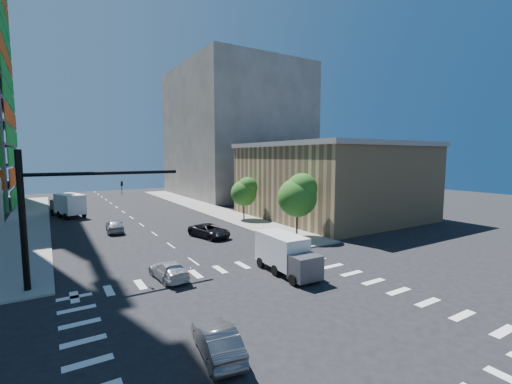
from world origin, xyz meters
TOP-DOWN VIEW (x-y plane):
  - ground at (0.00, 0.00)m, footprint 160.00×160.00m
  - road_markings at (0.00, 0.00)m, footprint 20.00×20.00m
  - sidewalk_ne at (12.50, 40.00)m, footprint 5.00×60.00m
  - sidewalk_nw at (-12.50, 40.00)m, footprint 5.00×60.00m
  - commercial_building at (25.00, 22.00)m, footprint 20.50×22.50m
  - bg_building_ne at (27.00, 55.00)m, footprint 24.00×30.00m
  - signal_mast_nw at (-10.00, 11.50)m, footprint 10.20×0.40m
  - tree_south at (12.63, 13.90)m, footprint 4.16×4.16m
  - tree_north at (12.93, 25.90)m, footprint 3.54×3.52m
  - car_nb_far at (4.63, 19.17)m, footprint 3.66×5.65m
  - car_sb_near at (-3.00, 9.10)m, footprint 2.12×4.47m
  - car_sb_mid at (-3.63, 27.28)m, footprint 2.21×4.64m
  - car_sb_cross at (-4.09, -1.34)m, footprint 2.05×4.31m
  - box_truck_near at (4.86, 5.39)m, footprint 2.49×5.49m
  - box_truck_far at (-7.70, 41.87)m, footprint 4.48×6.90m

SIDE VIEW (x-z plane):
  - ground at x=0.00m, z-range 0.00..0.00m
  - road_markings at x=0.00m, z-range 0.00..0.01m
  - sidewalk_ne at x=12.50m, z-range 0.00..0.15m
  - sidewalk_nw at x=-12.50m, z-range 0.00..0.15m
  - car_sb_near at x=-3.00m, z-range 0.00..1.26m
  - car_sb_cross at x=-4.09m, z-range 0.00..1.36m
  - car_nb_far at x=4.63m, z-range 0.00..1.45m
  - car_sb_mid at x=-3.63m, z-range 0.00..1.53m
  - box_truck_near at x=4.86m, z-range -0.16..2.67m
  - box_truck_far at x=-7.70m, z-range -0.19..3.16m
  - tree_north at x=12.93m, z-range 1.10..6.88m
  - tree_south at x=12.63m, z-range 1.27..8.10m
  - commercial_building at x=25.00m, z-range 0.01..10.61m
  - signal_mast_nw at x=-10.00m, z-range 0.99..9.99m
  - bg_building_ne at x=27.00m, z-range 0.00..28.00m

